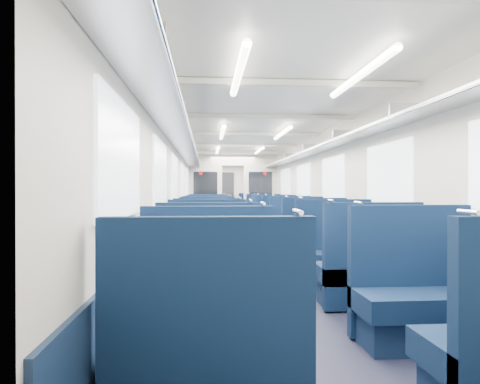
{
  "coord_description": "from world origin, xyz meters",
  "views": [
    {
      "loc": [
        -0.83,
        -10.32,
        1.22
      ],
      "look_at": [
        0.07,
        1.41,
        1.16
      ],
      "focal_mm": 32.2,
      "sensor_mm": 36.0,
      "label": 1
    }
  ],
  "objects_px": {
    "end_door": "(225,195)",
    "seat_2": "(207,309)",
    "seat_0": "(208,364)",
    "seat_3": "(417,300)",
    "seat_11": "(298,237)",
    "seat_21": "(256,216)",
    "seat_22": "(207,214)",
    "seat_10": "(207,238)",
    "seat_16": "(207,223)",
    "seat_17": "(270,223)",
    "seat_23": "(253,214)",
    "seat_6": "(207,259)",
    "seat_12": "(207,232)",
    "seat_7": "(336,257)",
    "seat_4": "(207,275)",
    "seat_19": "(264,220)",
    "seat_14": "(207,227)",
    "seat_18": "(207,220)",
    "bulkhead": "(233,189)",
    "seat_20": "(207,216)",
    "seat_13": "(285,231)",
    "seat_8": "(207,247)",
    "seat_9": "(312,245)",
    "seat_15": "(276,226)",
    "seat_5": "(368,274)"
  },
  "relations": [
    {
      "from": "seat_10",
      "to": "seat_14",
      "type": "height_order",
      "value": "same"
    },
    {
      "from": "seat_6",
      "to": "seat_20",
      "type": "distance_m",
      "value": 8.95
    },
    {
      "from": "seat_9",
      "to": "seat_11",
      "type": "height_order",
      "value": "same"
    },
    {
      "from": "seat_10",
      "to": "seat_2",
      "type": "bearing_deg",
      "value": -90.0
    },
    {
      "from": "seat_10",
      "to": "seat_19",
      "type": "xyz_separation_m",
      "value": [
        1.66,
        4.58,
        0.0
      ]
    },
    {
      "from": "end_door",
      "to": "bulkhead",
      "type": "relative_size",
      "value": 0.71
    },
    {
      "from": "seat_15",
      "to": "seat_16",
      "type": "distance_m",
      "value": 2.02
    },
    {
      "from": "seat_5",
      "to": "seat_21",
      "type": "xyz_separation_m",
      "value": [
        0.0,
        10.11,
        0.0
      ]
    },
    {
      "from": "seat_11",
      "to": "seat_23",
      "type": "xyz_separation_m",
      "value": [
        0.0,
        7.74,
        0.0
      ]
    },
    {
      "from": "seat_6",
      "to": "seat_16",
      "type": "height_order",
      "value": "same"
    },
    {
      "from": "bulkhead",
      "to": "seat_16",
      "type": "distance_m",
      "value": 2.66
    },
    {
      "from": "seat_6",
      "to": "seat_17",
      "type": "height_order",
      "value": "same"
    },
    {
      "from": "seat_13",
      "to": "seat_4",
      "type": "bearing_deg",
      "value": -109.65
    },
    {
      "from": "seat_11",
      "to": "seat_23",
      "type": "distance_m",
      "value": 7.74
    },
    {
      "from": "seat_4",
      "to": "bulkhead",
      "type": "bearing_deg",
      "value": 84.92
    },
    {
      "from": "seat_10",
      "to": "seat_21",
      "type": "relative_size",
      "value": 1.0
    },
    {
      "from": "seat_0",
      "to": "seat_3",
      "type": "bearing_deg",
      "value": 34.08
    },
    {
      "from": "seat_9",
      "to": "seat_12",
      "type": "height_order",
      "value": "same"
    },
    {
      "from": "seat_6",
      "to": "seat_18",
      "type": "distance_m",
      "value": 6.89
    },
    {
      "from": "seat_4",
      "to": "seat_19",
      "type": "bearing_deg",
      "value": 78.27
    },
    {
      "from": "seat_3",
      "to": "seat_20",
      "type": "height_order",
      "value": "same"
    },
    {
      "from": "seat_8",
      "to": "seat_19",
      "type": "bearing_deg",
      "value": 74.12
    },
    {
      "from": "seat_10",
      "to": "seat_18",
      "type": "distance_m",
      "value": 4.55
    },
    {
      "from": "seat_4",
      "to": "seat_11",
      "type": "relative_size",
      "value": 1.0
    },
    {
      "from": "seat_21",
      "to": "seat_22",
      "type": "distance_m",
      "value": 2.0
    },
    {
      "from": "seat_5",
      "to": "seat_22",
      "type": "bearing_deg",
      "value": 98.42
    },
    {
      "from": "end_door",
      "to": "seat_2",
      "type": "bearing_deg",
      "value": -92.95
    },
    {
      "from": "seat_8",
      "to": "seat_21",
      "type": "distance_m",
      "value": 8.07
    },
    {
      "from": "seat_6",
      "to": "seat_12",
      "type": "bearing_deg",
      "value": 90.0
    },
    {
      "from": "seat_17",
      "to": "seat_11",
      "type": "bearing_deg",
      "value": -90.0
    },
    {
      "from": "seat_4",
      "to": "seat_12",
      "type": "distance_m",
      "value": 4.48
    },
    {
      "from": "end_door",
      "to": "seat_3",
      "type": "distance_m",
      "value": 16.01
    },
    {
      "from": "seat_16",
      "to": "seat_17",
      "type": "height_order",
      "value": "same"
    },
    {
      "from": "seat_21",
      "to": "seat_22",
      "type": "height_order",
      "value": "same"
    },
    {
      "from": "seat_15",
      "to": "seat_5",
      "type": "bearing_deg",
      "value": -90.0
    },
    {
      "from": "seat_0",
      "to": "seat_11",
      "type": "distance_m",
      "value": 5.85
    },
    {
      "from": "seat_4",
      "to": "seat_19",
      "type": "xyz_separation_m",
      "value": [
        1.66,
        7.99,
        0.0
      ]
    },
    {
      "from": "seat_8",
      "to": "seat_22",
      "type": "height_order",
      "value": "same"
    },
    {
      "from": "seat_10",
      "to": "seat_14",
      "type": "bearing_deg",
      "value": 90.0
    },
    {
      "from": "seat_11",
      "to": "seat_15",
      "type": "relative_size",
      "value": 1.0
    },
    {
      "from": "seat_7",
      "to": "seat_17",
      "type": "relative_size",
      "value": 1.0
    },
    {
      "from": "bulkhead",
      "to": "seat_20",
      "type": "xyz_separation_m",
      "value": [
        -0.83,
        0.69,
        -0.89
      ]
    },
    {
      "from": "seat_16",
      "to": "seat_22",
      "type": "relative_size",
      "value": 1.0
    },
    {
      "from": "seat_3",
      "to": "seat_8",
      "type": "xyz_separation_m",
      "value": [
        -1.66,
        3.27,
        0.0
      ]
    },
    {
      "from": "seat_4",
      "to": "seat_10",
      "type": "distance_m",
      "value": 3.41
    },
    {
      "from": "end_door",
      "to": "seat_0",
      "type": "bearing_deg",
      "value": -92.78
    },
    {
      "from": "seat_9",
      "to": "seat_6",
      "type": "bearing_deg",
      "value": -142.96
    },
    {
      "from": "seat_2",
      "to": "seat_10",
      "type": "xyz_separation_m",
      "value": [
        0.0,
        4.64,
        0.0
      ]
    },
    {
      "from": "seat_23",
      "to": "seat_19",
      "type": "bearing_deg",
      "value": -90.0
    },
    {
      "from": "seat_3",
      "to": "seat_10",
      "type": "height_order",
      "value": "same"
    }
  ]
}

